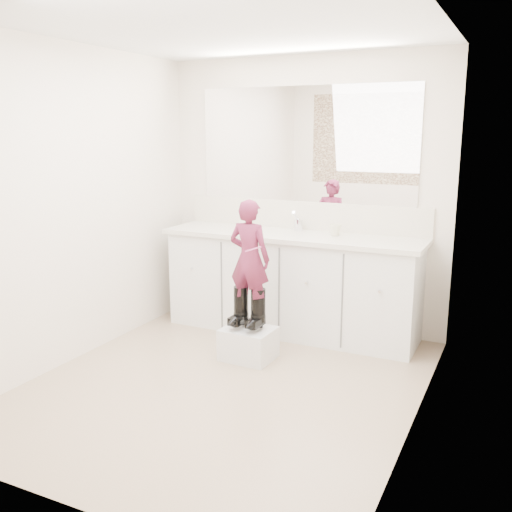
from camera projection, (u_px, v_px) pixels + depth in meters
The scene contains 19 objects.
floor at pixel (225, 384), 4.04m from camera, with size 3.00×3.00×0.00m, color #8F775E.
ceiling at pixel (221, 25), 3.52m from camera, with size 3.00×3.00×0.00m, color white.
wall_back at pixel (304, 195), 5.10m from camera, with size 2.60×2.60×0.00m, color beige.
wall_front at pixel (55, 263), 2.46m from camera, with size 2.60×2.60×0.00m, color beige.
wall_left at pixel (73, 206), 4.33m from camera, with size 3.00×3.00×0.00m, color beige.
wall_right at pixel (424, 231), 3.23m from camera, with size 3.00×3.00×0.00m, color beige.
vanity_cabinet at pixel (291, 285), 5.02m from camera, with size 2.20×0.55×0.85m, color silver.
countertop at pixel (291, 236), 4.92m from camera, with size 2.28×0.58×0.04m, color beige.
backsplash at pixel (303, 215), 5.13m from camera, with size 2.28×0.03×0.25m, color beige.
mirror at pixel (305, 145), 5.00m from camera, with size 2.00×0.02×1.00m, color white.
dot_panel at pixel (49, 157), 2.37m from camera, with size 2.00×0.01×1.20m, color #472819.
faucet at pixel (299, 225), 5.05m from camera, with size 0.08×0.08×0.10m, color silver.
cup at pixel (335, 230), 4.81m from camera, with size 0.11×0.11×0.10m, color beige.
soap_bottle at pixel (245, 220), 5.11m from camera, with size 0.08×0.08×0.17m, color silver.
step_stool at pixel (248, 344), 4.47m from camera, with size 0.39×0.33×0.25m, color silver.
boot_left at pixel (241, 307), 4.46m from camera, with size 0.12×0.22×0.33m, color black, non-canonical shape.
boot_right at pixel (258, 309), 4.40m from camera, with size 0.12×0.22×0.33m, color black, non-canonical shape.
toddler at pixel (249, 259), 4.34m from camera, with size 0.33×0.22×0.91m, color #972E57.
toothbrush at pixel (253, 249), 4.22m from camera, with size 0.01×0.01×0.14m, color #D25190.
Camera 1 is at (1.82, -3.28, 1.76)m, focal length 40.00 mm.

